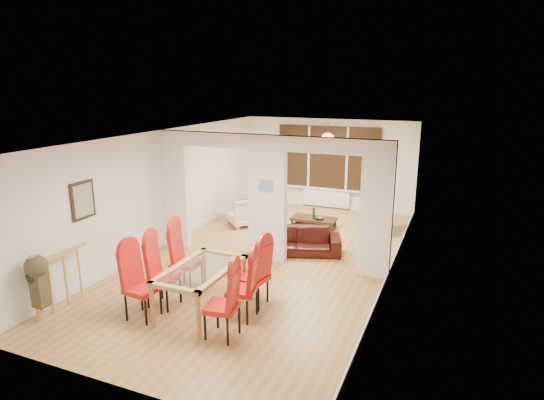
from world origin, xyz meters
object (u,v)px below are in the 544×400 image
Objects in this scene: dining_chair_rb at (242,286)px; armchair at (245,210)px; bottle at (314,213)px; sofa at (296,241)px; dining_chair_rc at (253,273)px; dining_chair_lc at (186,259)px; person at (254,195)px; dining_table at (202,289)px; dining_chair_la at (142,284)px; television at (387,220)px; dining_chair_ra at (222,301)px; bowl at (319,218)px; coffee_table at (314,222)px; dining_chair_lb at (163,273)px.

dining_chair_rb reaches higher than armchair.
sofa is at bearing -84.30° from bottle.
dining_chair_rc is at bearing -18.34° from armchair.
dining_chair_lc is 0.74× the size of person.
dining_chair_lc is 1.45m from dining_chair_rb.
dining_table is 0.86m from dining_chair_rc.
dining_chair_la is at bearing -101.30° from bottle.
television is (2.82, 5.88, -0.30)m from dining_chair_la.
dining_chair_rc is at bearing 81.02° from dining_chair_ra.
bowl is at bearing 71.80° from sofa.
dining_chair_rb is 0.96× the size of coffee_table.
dining_chair_rc is (1.33, -0.07, -0.02)m from dining_chair_lc.
dining_table is at bearing -28.59° from armchair.
dining_chair_lb is 0.60× the size of sofa.
dining_chair_la is at bearing -128.21° from sofa.
bottle is at bearing 84.90° from dining_chair_la.
dining_chair_lb is 4.60m from armchair.
person is (-0.52, 3.98, 0.20)m from dining_chair_lc.
armchair is at bearing 92.29° from dining_chair_lc.
dining_chair_lb is at bearing -129.91° from sofa.
dining_table reaches higher than bottle.
television is at bearing 58.17° from armchair.
sofa reaches higher than bowl.
dining_chair_ra reaches higher than bowl.
dining_chair_ra is at bearing -88.13° from bowl.
dining_chair_lc is 4.39m from bowl.
bowl is (-1.59, -0.54, 0.02)m from television.
dining_chair_ra is 5.40m from bottle.
armchair is 1.81m from coffee_table.
bottle is 0.20m from bowl.
dining_chair_ra reaches higher than coffee_table.
person is 1.67× the size of television.
dining_chair_la is 1.54m from dining_chair_rb.
dining_chair_lc is 0.61× the size of sofa.
dining_chair_ra reaches higher than sofa.
television is 0.83× the size of coffee_table.
bowl is at bearing 82.37° from dining_chair_ra.
armchair is at bearing 103.20° from dining_chair_rb.
dining_chair_rc is 4.46m from armchair.
dining_chair_rb is at bearing -76.97° from dining_chair_rc.
sofa is at bearing -83.96° from coffee_table.
dining_chair_ra is at bearing -86.48° from bottle.
dining_table is at bearing -4.27° from dining_chair_lb.
person is at bearing 100.41° from dining_chair_ra.
bottle is at bearing 81.84° from dining_chair_rb.
dining_chair_rc is at bearing 155.32° from television.
armchair is at bearing -165.18° from coffee_table.
dining_chair_rb is 1.27× the size of armchair.
dining_chair_lc is at bearing 92.82° from dining_chair_la.
dining_chair_rc is 4.43m from coffee_table.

